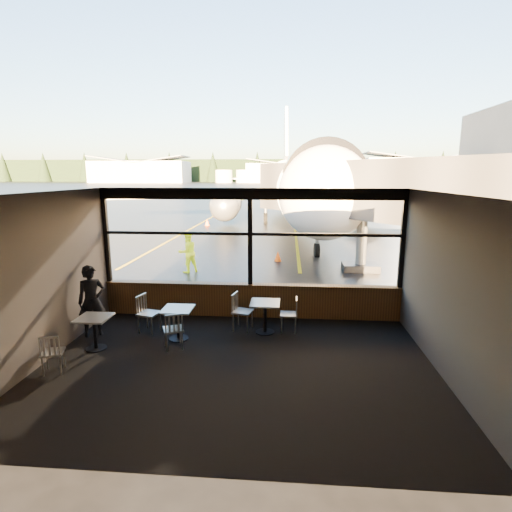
# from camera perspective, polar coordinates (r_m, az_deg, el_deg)

# --- Properties ---
(ground_plane) EXTENTS (520.00, 520.00, 0.00)m
(ground_plane) POSITION_cam_1_polar(r_m,az_deg,el_deg) (130.46, 4.25, 9.84)
(ground_plane) COLOR black
(ground_plane) RESTS_ON ground
(carpet_floor) EXTENTS (8.00, 6.00, 0.01)m
(carpet_floor) POSITION_cam_1_polar(r_m,az_deg,el_deg) (8.39, -2.81, -15.60)
(carpet_floor) COLOR black
(carpet_floor) RESTS_ON ground
(ceiling) EXTENTS (8.00, 6.00, 0.04)m
(ceiling) POSITION_cam_1_polar(r_m,az_deg,el_deg) (7.48, -3.07, 8.94)
(ceiling) COLOR #38332D
(ceiling) RESTS_ON ground
(wall_left) EXTENTS (0.04, 6.00, 3.50)m
(wall_left) POSITION_cam_1_polar(r_m,az_deg,el_deg) (9.17, -28.59, -3.05)
(wall_left) COLOR #504640
(wall_left) RESTS_ON ground
(wall_right) EXTENTS (0.04, 6.00, 3.50)m
(wall_right) POSITION_cam_1_polar(r_m,az_deg,el_deg) (8.26, 25.85, -4.29)
(wall_right) COLOR #504640
(wall_right) RESTS_ON ground
(wall_back) EXTENTS (8.00, 0.04, 3.50)m
(wall_back) POSITION_cam_1_polar(r_m,az_deg,el_deg) (4.98, -7.58, -13.38)
(wall_back) COLOR #504640
(wall_back) RESTS_ON ground
(window_sill) EXTENTS (8.00, 0.28, 0.90)m
(window_sill) POSITION_cam_1_polar(r_m,az_deg,el_deg) (10.99, -0.81, -6.41)
(window_sill) COLOR brown
(window_sill) RESTS_ON ground
(window_header) EXTENTS (8.00, 0.18, 0.30)m
(window_header) POSITION_cam_1_polar(r_m,az_deg,el_deg) (10.46, -0.85, 8.87)
(window_header) COLOR black
(window_header) RESTS_ON ground
(mullion_left) EXTENTS (0.12, 0.12, 2.60)m
(mullion_left) POSITION_cam_1_polar(r_m,az_deg,el_deg) (11.64, -20.61, 2.71)
(mullion_left) COLOR black
(mullion_left) RESTS_ON ground
(mullion_centre) EXTENTS (0.12, 0.12, 2.60)m
(mullion_centre) POSITION_cam_1_polar(r_m,az_deg,el_deg) (10.58, -0.84, 2.64)
(mullion_centre) COLOR black
(mullion_centre) RESTS_ON ground
(mullion_right) EXTENTS (0.12, 0.12, 2.60)m
(mullion_right) POSITION_cam_1_polar(r_m,az_deg,el_deg) (10.94, 20.25, 2.22)
(mullion_right) COLOR black
(mullion_right) RESTS_ON ground
(window_transom) EXTENTS (8.00, 0.10, 0.08)m
(window_transom) POSITION_cam_1_polar(r_m,az_deg,el_deg) (10.56, -0.84, 3.18)
(window_transom) COLOR black
(window_transom) RESTS_ON ground
(airliner) EXTENTS (33.08, 38.83, 11.29)m
(airliner) POSITION_cam_1_polar(r_m,az_deg,el_deg) (31.19, 5.91, 14.81)
(airliner) COLOR white
(airliner) RESTS_ON ground_plane
(jet_bridge) EXTENTS (8.54, 10.44, 4.55)m
(jet_bridge) POSITION_cam_1_polar(r_m,az_deg,el_deg) (16.19, 13.93, 5.68)
(jet_bridge) COLOR #29292B
(jet_bridge) RESTS_ON ground_plane
(cafe_table_near) EXTENTS (0.72, 0.72, 0.79)m
(cafe_table_near) POSITION_cam_1_polar(r_m,az_deg,el_deg) (9.92, 1.30, -8.78)
(cafe_table_near) COLOR gray
(cafe_table_near) RESTS_ON carpet_floor
(cafe_table_mid) EXTENTS (0.70, 0.70, 0.77)m
(cafe_table_mid) POSITION_cam_1_polar(r_m,az_deg,el_deg) (9.72, -11.05, -9.49)
(cafe_table_mid) COLOR #9C9990
(cafe_table_mid) RESTS_ON carpet_floor
(cafe_table_left) EXTENTS (0.69, 0.69, 0.76)m
(cafe_table_left) POSITION_cam_1_polar(r_m,az_deg,el_deg) (9.73, -22.01, -10.18)
(cafe_table_left) COLOR #9C9690
(cafe_table_left) RESTS_ON carpet_floor
(chair_near_e) EXTENTS (0.48, 0.48, 0.88)m
(chair_near_e) POSITION_cam_1_polar(r_m,az_deg,el_deg) (10.01, 4.69, -8.34)
(chair_near_e) COLOR beige
(chair_near_e) RESTS_ON carpet_floor
(chair_near_w) EXTENTS (0.63, 0.63, 0.96)m
(chair_near_w) POSITION_cam_1_polar(r_m,az_deg,el_deg) (10.05, -1.91, -7.99)
(chair_near_w) COLOR #B9B3A7
(chair_near_w) RESTS_ON carpet_floor
(chair_mid_s) EXTENTS (0.63, 0.63, 0.88)m
(chair_mid_s) POSITION_cam_1_polar(r_m,az_deg,el_deg) (9.25, -11.74, -10.28)
(chair_mid_s) COLOR #AEA99D
(chair_mid_s) RESTS_ON carpet_floor
(chair_mid_w) EXTENTS (0.64, 0.64, 0.95)m
(chair_mid_w) POSITION_cam_1_polar(r_m,az_deg,el_deg) (10.26, -15.03, -7.98)
(chair_mid_w) COLOR #BAB4A8
(chair_mid_w) RESTS_ON carpet_floor
(chair_left_s) EXTENTS (0.57, 0.57, 0.82)m
(chair_left_s) POSITION_cam_1_polar(r_m,az_deg,el_deg) (8.99, -27.04, -12.19)
(chair_left_s) COLOR beige
(chair_left_s) RESTS_ON carpet_floor
(passenger) EXTENTS (0.76, 0.70, 1.73)m
(passenger) POSITION_cam_1_polar(r_m,az_deg,el_deg) (10.39, -22.40, -5.97)
(passenger) COLOR black
(passenger) RESTS_ON carpet_floor
(ground_crew) EXTENTS (1.00, 0.98, 1.63)m
(ground_crew) POSITION_cam_1_polar(r_m,az_deg,el_deg) (16.06, -9.74, 0.53)
(ground_crew) COLOR #BFF219
(ground_crew) RESTS_ON ground_plane
(cone_nose) EXTENTS (0.32, 0.32, 0.45)m
(cone_nose) POSITION_cam_1_polar(r_m,az_deg,el_deg) (18.02, 3.14, -0.03)
(cone_nose) COLOR #DB4D06
(cone_nose) RESTS_ON ground_plane
(cone_wing) EXTENTS (0.37, 0.37, 0.51)m
(cone_wing) POSITION_cam_1_polar(r_m,az_deg,el_deg) (30.89, -7.00, 4.81)
(cone_wing) COLOR #F86007
(cone_wing) RESTS_ON ground_plane
(hangar_left) EXTENTS (45.00, 18.00, 11.00)m
(hangar_left) POSITION_cam_1_polar(r_m,az_deg,el_deg) (203.22, -16.16, 11.58)
(hangar_left) COLOR silver
(hangar_left) RESTS_ON ground_plane
(hangar_mid) EXTENTS (38.00, 15.00, 10.00)m
(hangar_mid) POSITION_cam_1_polar(r_m,az_deg,el_deg) (195.41, 4.43, 11.86)
(hangar_mid) COLOR silver
(hangar_mid) RESTS_ON ground_plane
(hangar_right) EXTENTS (50.00, 20.00, 12.00)m
(hangar_right) POSITION_cam_1_polar(r_m,az_deg,el_deg) (197.44, 22.48, 11.33)
(hangar_right) COLOR silver
(hangar_right) RESTS_ON ground_plane
(fuel_tank_a) EXTENTS (8.00, 8.00, 6.00)m
(fuel_tank_a) POSITION_cam_1_polar(r_m,az_deg,el_deg) (194.89, -4.61, 11.27)
(fuel_tank_a) COLOR silver
(fuel_tank_a) RESTS_ON ground_plane
(fuel_tank_b) EXTENTS (8.00, 8.00, 6.00)m
(fuel_tank_b) POSITION_cam_1_polar(r_m,az_deg,el_deg) (193.55, -1.63, 11.30)
(fuel_tank_b) COLOR silver
(fuel_tank_b) RESTS_ON ground_plane
(fuel_tank_c) EXTENTS (8.00, 8.00, 6.00)m
(fuel_tank_c) POSITION_cam_1_polar(r_m,az_deg,el_deg) (192.72, 1.38, 11.30)
(fuel_tank_c) COLOR silver
(fuel_tank_c) RESTS_ON ground_plane
(treeline) EXTENTS (360.00, 3.00, 12.00)m
(treeline) POSITION_cam_1_polar(r_m,az_deg,el_deg) (220.42, 4.47, 12.08)
(treeline) COLOR black
(treeline) RESTS_ON ground_plane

